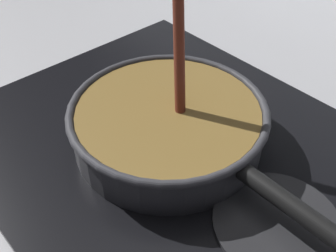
{
  "coord_description": "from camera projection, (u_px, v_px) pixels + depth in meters",
  "views": [
    {
      "loc": [
        0.36,
        -0.12,
        0.41
      ],
      "look_at": [
        0.05,
        0.16,
        0.04
      ],
      "focal_mm": 43.59,
      "sensor_mm": 36.0,
      "label": 1
    }
  ],
  "objects": [
    {
      "name": "spare_burner",
      "position": [
        277.0,
        223.0,
        0.47
      ],
      "size": [
        0.15,
        0.15,
        0.01
      ],
      "primitive_type": "cylinder",
      "color": "#262628",
      "rests_on": "hob_plate"
    },
    {
      "name": "ground",
      "position": [
        55.0,
        191.0,
        0.55
      ],
      "size": [
        2.4,
        1.6,
        0.04
      ],
      "primitive_type": "cube",
      "color": "#B7B7BC"
    },
    {
      "name": "hob_plate",
      "position": [
        168.0,
        144.0,
        0.58
      ],
      "size": [
        0.56,
        0.48,
        0.01
      ],
      "primitive_type": "cube",
      "color": "black",
      "rests_on": "ground"
    },
    {
      "name": "burner_ring",
      "position": [
        168.0,
        139.0,
        0.57
      ],
      "size": [
        0.21,
        0.21,
        0.01
      ],
      "primitive_type": "torus",
      "color": "#592D0C",
      "rests_on": "hob_plate"
    },
    {
      "name": "cooking_pan",
      "position": [
        169.0,
        124.0,
        0.55
      ],
      "size": [
        0.4,
        0.27,
        0.26
      ],
      "color": "#38383D",
      "rests_on": "hob_plate"
    }
  ]
}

